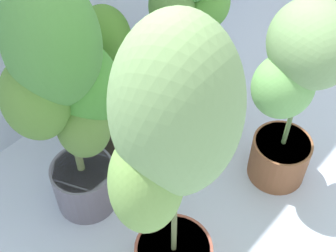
{
  "coord_description": "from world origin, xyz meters",
  "views": [
    {
      "loc": [
        -0.84,
        -0.53,
        1.56
      ],
      "look_at": [
        0.0,
        0.22,
        0.31
      ],
      "focal_mm": 49.14,
      "sensor_mm": 36.0,
      "label": 1
    }
  ],
  "objects_px": {
    "potted_plant_back_center": "(110,79)",
    "potted_plant_front_left": "(170,161)",
    "potted_plant_front_right": "(296,87)",
    "potted_plant_back_right": "(191,16)",
    "potted_plant_back_left": "(66,95)"
  },
  "relations": [
    {
      "from": "potted_plant_front_right",
      "to": "potted_plant_back_right",
      "type": "bearing_deg",
      "value": 89.76
    },
    {
      "from": "potted_plant_back_left",
      "to": "potted_plant_front_left",
      "type": "height_order",
      "value": "potted_plant_front_left"
    },
    {
      "from": "potted_plant_back_center",
      "to": "potted_plant_front_right",
      "type": "height_order",
      "value": "potted_plant_front_right"
    },
    {
      "from": "potted_plant_back_right",
      "to": "potted_plant_front_right",
      "type": "relative_size",
      "value": 1.22
    },
    {
      "from": "potted_plant_front_left",
      "to": "potted_plant_back_center",
      "type": "bearing_deg",
      "value": 61.71
    },
    {
      "from": "potted_plant_back_center",
      "to": "potted_plant_front_left",
      "type": "distance_m",
      "value": 0.72
    },
    {
      "from": "potted_plant_back_center",
      "to": "potted_plant_back_right",
      "type": "xyz_separation_m",
      "value": [
        0.3,
        -0.14,
        0.2
      ]
    },
    {
      "from": "potted_plant_front_right",
      "to": "potted_plant_back_left",
      "type": "height_order",
      "value": "potted_plant_back_left"
    },
    {
      "from": "potted_plant_back_center",
      "to": "potted_plant_front_right",
      "type": "bearing_deg",
      "value": -63.79
    },
    {
      "from": "potted_plant_back_left",
      "to": "potted_plant_front_right",
      "type": "bearing_deg",
      "value": -38.95
    },
    {
      "from": "potted_plant_back_center",
      "to": "potted_plant_back_right",
      "type": "relative_size",
      "value": 0.69
    },
    {
      "from": "potted_plant_back_right",
      "to": "potted_plant_front_left",
      "type": "relative_size",
      "value": 0.92
    },
    {
      "from": "potted_plant_back_center",
      "to": "potted_plant_back_left",
      "type": "relative_size",
      "value": 0.69
    },
    {
      "from": "potted_plant_back_center",
      "to": "potted_plant_front_left",
      "type": "height_order",
      "value": "potted_plant_front_left"
    },
    {
      "from": "potted_plant_back_center",
      "to": "potted_plant_front_left",
      "type": "bearing_deg",
      "value": -118.29
    }
  ]
}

